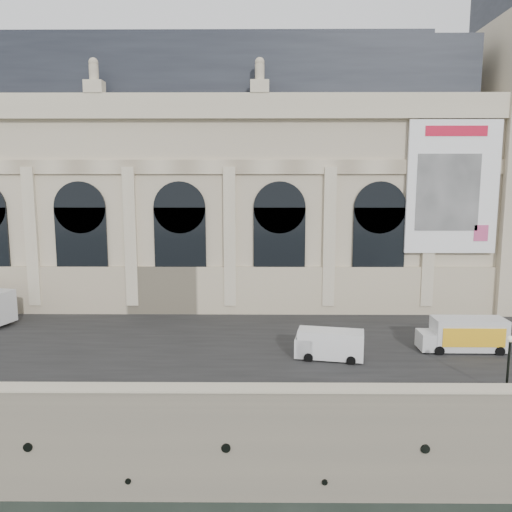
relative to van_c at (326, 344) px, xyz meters
The scene contains 8 objects.
ground 14.57m from the van_c, 136.07° to the right, with size 260.00×260.00×0.00m, color black.
quay 28.06m from the van_c, 109.23° to the left, with size 160.00×70.00×6.00m, color gray.
street 10.57m from the van_c, 150.37° to the left, with size 160.00×24.00×0.06m, color #2D2D2D.
parapet 12.29m from the van_c, 138.08° to the right, with size 160.00×1.40×1.21m.
museum 29.54m from the van_c, 124.42° to the left, with size 69.00×18.70×29.10m.
van_c is the anchor object (origin of this frame).
box_truck 11.43m from the van_c, ahead, with size 6.80×2.48×2.73m.
lamp_right 12.54m from the van_c, 32.51° to the right, with size 0.41×0.41×4.00m.
Camera 1 is at (4.03, -28.06, 19.45)m, focal length 35.00 mm.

